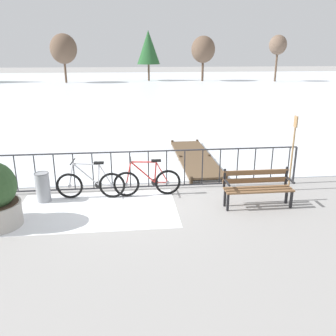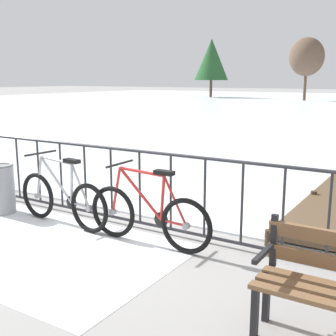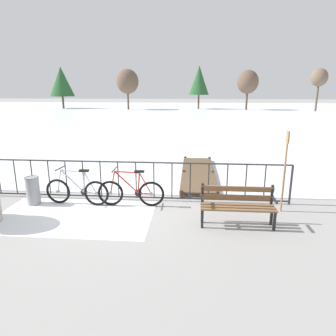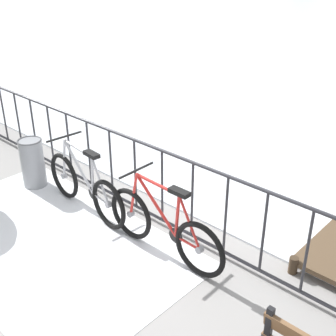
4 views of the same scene
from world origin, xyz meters
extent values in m
plane|color=gray|center=(0.00, 0.00, 0.00)|extent=(160.00, 160.00, 0.00)
cube|color=white|center=(-0.80, -1.20, 0.00)|extent=(3.69, 2.19, 0.01)
cylinder|color=#2D2D33|center=(0.00, 0.00, 1.05)|extent=(9.00, 0.04, 0.04)
cylinder|color=#2D2D33|center=(0.00, 0.00, 0.08)|extent=(9.00, 0.04, 0.04)
cylinder|color=#2D2D33|center=(-2.40, 0.00, 0.57)|extent=(0.03, 0.03, 0.97)
cylinder|color=#2D2D33|center=(-1.92, 0.00, 0.57)|extent=(0.03, 0.03, 0.97)
cylinder|color=#2D2D33|center=(-1.44, 0.00, 0.57)|extent=(0.03, 0.03, 0.97)
cylinder|color=#2D2D33|center=(-0.96, 0.00, 0.57)|extent=(0.03, 0.03, 0.97)
cylinder|color=#2D2D33|center=(-0.48, 0.00, 0.57)|extent=(0.03, 0.03, 0.97)
cylinder|color=#2D2D33|center=(0.00, 0.00, 0.57)|extent=(0.03, 0.03, 0.97)
cylinder|color=#2D2D33|center=(0.48, 0.00, 0.57)|extent=(0.03, 0.03, 0.97)
cylinder|color=#2D2D33|center=(0.96, 0.00, 0.57)|extent=(0.03, 0.03, 0.97)
cylinder|color=#2D2D33|center=(1.44, 0.00, 0.57)|extent=(0.03, 0.03, 0.97)
cylinder|color=#2D2D33|center=(1.92, 0.00, 0.57)|extent=(0.03, 0.03, 0.97)
cylinder|color=#2D2D33|center=(2.40, 0.00, 0.57)|extent=(0.03, 0.03, 0.97)
torus|color=black|center=(0.94, -0.42, 0.33)|extent=(0.66, 0.07, 0.66)
cylinder|color=gray|center=(0.94, -0.42, 0.33)|extent=(0.08, 0.06, 0.08)
torus|color=black|center=(-0.10, -0.44, 0.33)|extent=(0.66, 0.07, 0.66)
cylinder|color=gray|center=(-0.10, -0.44, 0.33)|extent=(0.08, 0.06, 0.08)
cylinder|color=red|center=(0.63, -0.43, 0.62)|extent=(0.08, 0.04, 0.53)
cylinder|color=red|center=(0.31, -0.43, 0.63)|extent=(0.61, 0.05, 0.59)
cylinder|color=red|center=(0.34, -0.43, 0.90)|extent=(0.63, 0.05, 0.07)
cylinder|color=red|center=(0.78, -0.42, 0.34)|extent=(0.34, 0.03, 0.05)
cylinder|color=red|center=(0.80, -0.42, 0.61)|extent=(0.32, 0.03, 0.56)
cylinder|color=red|center=(-0.04, -0.44, 0.62)|extent=(0.16, 0.04, 0.59)
cube|color=black|center=(0.65, -0.43, 0.92)|extent=(0.24, 0.10, 0.05)
cylinder|color=black|center=(0.02, -0.44, 0.96)|extent=(0.04, 0.52, 0.03)
cylinder|color=black|center=(0.61, -0.43, 0.35)|extent=(0.18, 0.02, 0.18)
torus|color=black|center=(-0.46, -0.48, 0.33)|extent=(0.66, 0.11, 0.66)
cylinder|color=gray|center=(-0.46, -0.48, 0.33)|extent=(0.08, 0.07, 0.08)
torus|color=black|center=(-1.51, -0.40, 0.33)|extent=(0.66, 0.11, 0.66)
cylinder|color=gray|center=(-1.51, -0.40, 0.33)|extent=(0.08, 0.07, 0.08)
cylinder|color=#B2B2B7|center=(-0.78, -0.46, 0.62)|extent=(0.08, 0.04, 0.53)
cylinder|color=#B2B2B7|center=(-1.09, -0.44, 0.63)|extent=(0.61, 0.08, 0.59)
cylinder|color=#B2B2B7|center=(-1.07, -0.44, 0.90)|extent=(0.63, 0.08, 0.07)
cylinder|color=#B2B2B7|center=(-0.63, -0.47, 0.34)|extent=(0.34, 0.05, 0.05)
cylinder|color=#B2B2B7|center=(-0.61, -0.47, 0.61)|extent=(0.32, 0.05, 0.56)
cylinder|color=#B2B2B7|center=(-1.45, -0.41, 0.62)|extent=(0.16, 0.04, 0.59)
cube|color=black|center=(-0.76, -0.46, 0.92)|extent=(0.25, 0.12, 0.05)
cylinder|color=black|center=(-1.38, -0.41, 0.96)|extent=(0.07, 0.52, 0.03)
cylinder|color=black|center=(-0.80, -0.46, 0.35)|extent=(0.18, 0.03, 0.18)
cube|color=black|center=(2.20, -1.57, 0.22)|extent=(0.05, 0.06, 0.44)
cube|color=black|center=(2.20, -1.30, 0.22)|extent=(0.05, 0.06, 0.44)
cube|color=black|center=(2.20, -1.18, 0.67)|extent=(0.05, 0.04, 0.45)
cube|color=black|center=(2.20, -1.43, 0.64)|extent=(0.04, 0.40, 0.04)
cylinder|color=gray|center=(-2.13, -0.52, 0.36)|extent=(0.34, 0.34, 0.72)
torus|color=#545558|center=(-2.13, -0.52, 0.72)|extent=(0.35, 0.35, 0.02)
cylinder|color=#3C2E20|center=(1.68, 0.30, 0.10)|extent=(0.10, 0.10, 0.20)
cylinder|color=#3C2E20|center=(1.68, 2.45, 0.10)|extent=(0.10, 0.10, 0.20)
cylinder|color=brown|center=(-17.11, 36.68, 1.49)|extent=(0.28, 0.28, 2.97)
cone|color=#235128|center=(-17.11, 36.68, 3.86)|extent=(3.49, 3.49, 4.15)
cylinder|color=brown|center=(-7.10, 35.21, 1.45)|extent=(0.25, 0.25, 2.91)
ellipsoid|color=brown|center=(-7.10, 35.21, 3.82)|extent=(3.03, 3.03, 3.33)
camera|label=1|loc=(0.00, -8.94, 3.50)|focal=38.34mm
camera|label=2|loc=(3.25, -4.52, 1.98)|focal=46.40mm
camera|label=3|loc=(1.96, -7.67, 2.93)|focal=32.59mm
camera|label=4|loc=(3.27, -3.42, 3.20)|focal=47.24mm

